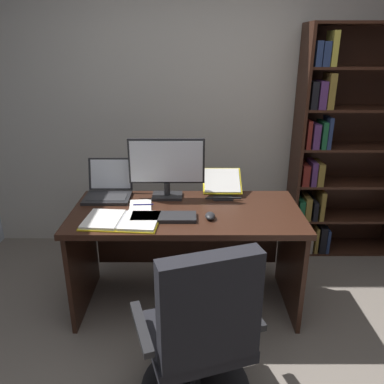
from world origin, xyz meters
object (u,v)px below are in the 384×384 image
keyboard (163,217)px  notepad (140,206)px  office_chair (200,342)px  computer_mouse (209,216)px  bookshelf (339,152)px  open_binder (121,220)px  reading_stand_with_book (221,183)px  laptop (108,190)px  desk (186,232)px  pen (142,205)px  monitor (166,168)px

keyboard → notepad: (-0.18, 0.20, -0.01)m
office_chair → computer_mouse: bearing=66.5°
bookshelf → open_binder: size_ratio=3.94×
computer_mouse → keyboard: bearing=180.0°
reading_stand_with_book → laptop: bearing=-176.0°
desk → notepad: bearing=-177.9°
desk → laptop: laptop is taller
laptop → notepad: (0.26, -0.19, -0.05)m
computer_mouse → open_binder: size_ratio=0.21×
pen → monitor: bearing=48.7°
monitor → notepad: (-0.18, -0.18, -0.22)m
monitor → reading_stand_with_book: monitor is taller
bookshelf → reading_stand_with_book: 1.19m
open_binder → office_chair: bearing=-49.3°
office_chair → pen: bearing=94.5°
desk → pen: bearing=-177.7°
laptop → monitor: bearing=-1.1°
monitor → open_binder: size_ratio=1.09×
bookshelf → laptop: bearing=-162.9°
laptop → pen: bearing=-34.1°
office_chair → open_binder: bearing=108.0°
laptop → pen: (0.28, -0.19, -0.04)m
bookshelf → office_chair: bearing=-126.0°
desk → reading_stand_with_book: reading_stand_with_book is taller
open_binder → reading_stand_with_book: bearing=41.5°
office_chair → reading_stand_with_book: office_chair is taller
keyboard → pen: (-0.16, 0.20, 0.00)m
office_chair → pen: (-0.38, 0.94, 0.36)m
office_chair → keyboard: 0.84m
desk → computer_mouse: computer_mouse is taller
laptop → keyboard: size_ratio=0.79×
desk → monitor: size_ratio=2.85×
reading_stand_with_book → keyboard: bearing=-132.2°
laptop → keyboard: (0.43, -0.39, -0.04)m
computer_mouse → monitor: bearing=128.0°
laptop → reading_stand_with_book: laptop is taller
monitor → keyboard: (-0.00, -0.38, -0.22)m
monitor → laptop: size_ratio=1.66×
keyboard → computer_mouse: computer_mouse is taller
bookshelf → office_chair: 2.18m
computer_mouse → open_binder: (-0.57, -0.05, -0.01)m
laptop → keyboard: laptop is taller
keyboard → notepad: keyboard is taller
keyboard → open_binder: (-0.27, -0.05, -0.00)m
desk → pen: size_ratio=11.16×
bookshelf → notepad: 1.83m
reading_stand_with_book → pen: size_ratio=2.06×
computer_mouse → pen: bearing=155.9°
reading_stand_with_book → notepad: 0.64m
bookshelf → reading_stand_with_book: (-1.06, -0.53, -0.11)m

